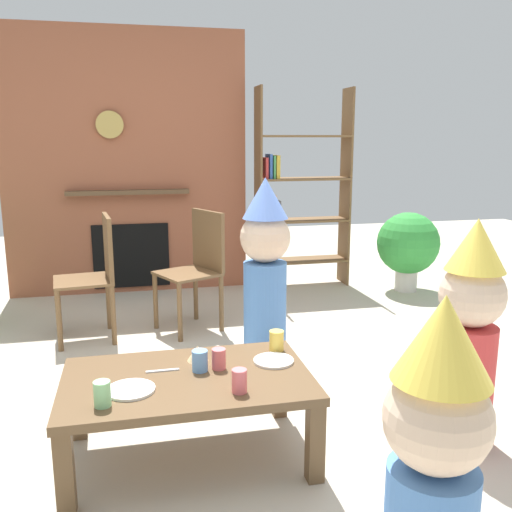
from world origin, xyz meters
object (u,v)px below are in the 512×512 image
Objects in this scene: coffee_table at (188,388)px; child_with_cone_hat at (434,471)px; dining_chair_left at (96,270)px; paper_cup_near_right at (277,341)px; child_in_pink at (470,328)px; child_by_the_chairs at (265,263)px; bookshelf at (295,197)px; birthday_cake_slice at (198,353)px; dining_chair_middle at (198,263)px; paper_cup_far_right at (102,394)px; paper_cup_far_left at (200,361)px; potted_plant_tall at (408,245)px; paper_plate_front at (274,361)px; paper_plate_rear at (131,390)px; paper_cup_center at (219,359)px; paper_cup_near_left at (239,381)px.

child_with_cone_hat reaches higher than coffee_table.
paper_cup_near_right is at bearing 115.30° from dining_chair_left.
child_by_the_chairs reaches higher than child_in_pink.
child_by_the_chairs is (-0.67, 1.28, 0.06)m from child_in_pink.
birthday_cake_slice is at bearing -115.51° from bookshelf.
dining_chair_middle reaches higher than birthday_cake_slice.
child_by_the_chairs is at bearing 53.78° from paper_cup_far_right.
child_in_pink is at bearing -23.20° from paper_cup_near_right.
coffee_table is 1.78m from dining_chair_left.
bookshelf is 18.76× the size of paper_cup_near_right.
child_with_cone_hat is 1.17× the size of dining_chair_left.
paper_cup_far_right is at bearing 47.13° from dining_chair_middle.
potted_plant_tall is at bearing 46.07° from paper_cup_far_left.
paper_cup_far_left is 1.26m from child_in_pink.
paper_plate_front is (0.42, 0.08, 0.06)m from coffee_table.
potted_plant_tall reaches higher than paper_plate_rear.
dining_chair_middle is (0.11, 1.72, 0.07)m from paper_cup_center.
child_in_pink is at bearing -6.24° from coffee_table.
paper_plate_rear is 1.30m from child_with_cone_hat.
dining_chair_middle is at bearing 178.59° from dining_chair_left.
dining_chair_left is at bearing -148.28° from bookshelf.
dining_chair_left reaches higher than birthday_cake_slice.
paper_cup_near_left is 0.49× the size of paper_plate_rear.
child_with_cone_hat is at bearing 58.71° from child_in_pink.
child_by_the_chairs is at bearing 79.95° from paper_cup_near_right.
paper_cup_far_left is 3.26m from potted_plant_tall.
child_in_pink reaches higher than paper_plate_front.
child_with_cone_hat is at bearing -69.03° from birthday_cake_slice.
paper_cup_near_right is at bearing 26.87° from paper_cup_center.
child_with_cone_hat is 3.93m from potted_plant_tall.
child_in_pink is 0.91× the size of child_by_the_chairs.
child_in_pink is 2.56m from dining_chair_left.
child_in_pink is (0.83, -0.36, 0.13)m from paper_cup_near_right.
paper_plate_front is 3.01m from potted_plant_tall.
paper_cup_far_right is at bearing -138.21° from birthday_cake_slice.
potted_plant_tall is at bearing -173.16° from dining_chair_left.
paper_cup_far_right is (-0.82, -0.42, 0.00)m from paper_cup_near_right.
child_with_cone_hat is 3.00m from dining_chair_left.
child_with_cone_hat is at bearing -101.16° from bookshelf.
paper_cup_center is at bearing 3.41° from paper_cup_far_left.
paper_plate_rear is (-0.40, -0.15, -0.04)m from paper_cup_center.
child_by_the_chairs is at bearing 78.59° from paper_plate_front.
dining_chair_left reaches higher than coffee_table.
paper_cup_far_left is (-1.27, -2.77, -0.43)m from bookshelf.
paper_cup_far_right is 0.54× the size of paper_plate_front.
paper_plate_front is 1.86m from dining_chair_left.
paper_cup_far_left is 0.34m from paper_plate_rear.
dining_chair_left is (-0.94, 1.49, 0.06)m from paper_cup_near_right.
coffee_table is at bearing -155.32° from paper_cup_near_right.
coffee_table is 0.30m from paper_cup_near_left.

